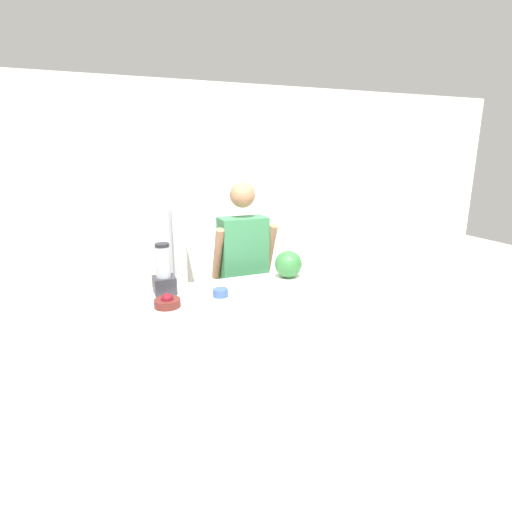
% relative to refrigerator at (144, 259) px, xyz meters
% --- Properties ---
extents(ground_plane, '(14.00, 14.00, 0.00)m').
position_rel_refrigerator_xyz_m(ground_plane, '(0.64, -1.65, -0.92)').
color(ground_plane, beige).
extents(wall_back, '(8.00, 0.06, 2.60)m').
position_rel_refrigerator_xyz_m(wall_back, '(0.64, 0.40, 0.38)').
color(wall_back, white).
rests_on(wall_back, ground_plane).
extents(counter_island, '(1.61, 0.72, 0.95)m').
position_rel_refrigerator_xyz_m(counter_island, '(0.64, -1.29, -0.45)').
color(counter_island, white).
rests_on(counter_island, ground_plane).
extents(refrigerator, '(0.67, 0.73, 1.84)m').
position_rel_refrigerator_xyz_m(refrigerator, '(0.00, 0.00, 0.00)').
color(refrigerator, '#B7B7BC').
rests_on(refrigerator, ground_plane).
extents(person, '(0.55, 0.27, 1.67)m').
position_rel_refrigerator_xyz_m(person, '(0.78, -0.62, -0.06)').
color(person, '#333338').
rests_on(person, ground_plane).
extents(cutting_board, '(0.41, 0.24, 0.01)m').
position_rel_refrigerator_xyz_m(cutting_board, '(0.99, -1.13, 0.03)').
color(cutting_board, white).
rests_on(cutting_board, counter_island).
extents(watermelon, '(0.21, 0.21, 0.21)m').
position_rel_refrigerator_xyz_m(watermelon, '(0.97, -1.13, 0.15)').
color(watermelon, '#2D6B33').
rests_on(watermelon, cutting_board).
extents(bowl_cherries, '(0.17, 0.17, 0.09)m').
position_rel_refrigerator_xyz_m(bowl_cherries, '(-0.02, -1.35, 0.06)').
color(bowl_cherries, '#511E19').
rests_on(bowl_cherries, counter_island).
extents(bowl_cream, '(0.15, 0.15, 0.09)m').
position_rel_refrigerator_xyz_m(bowl_cream, '(0.19, -1.35, 0.06)').
color(bowl_cream, beige).
rests_on(bowl_cream, counter_island).
extents(bowl_small_blue, '(0.11, 0.11, 0.05)m').
position_rel_refrigerator_xyz_m(bowl_small_blue, '(0.36, -1.30, 0.05)').
color(bowl_small_blue, '#334C9E').
rests_on(bowl_small_blue, counter_island).
extents(blender, '(0.15, 0.15, 0.36)m').
position_rel_refrigerator_xyz_m(blender, '(0.01, -1.08, 0.17)').
color(blender, '#28282D').
rests_on(blender, counter_island).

